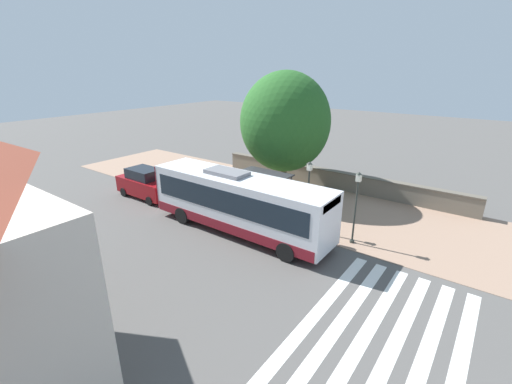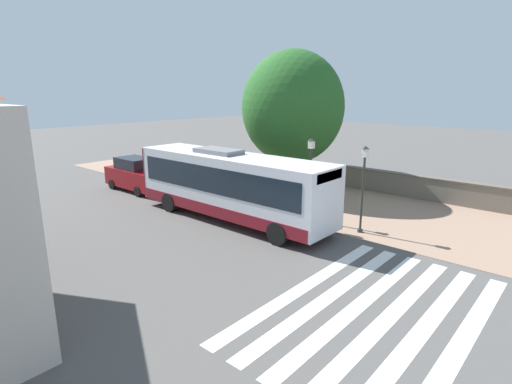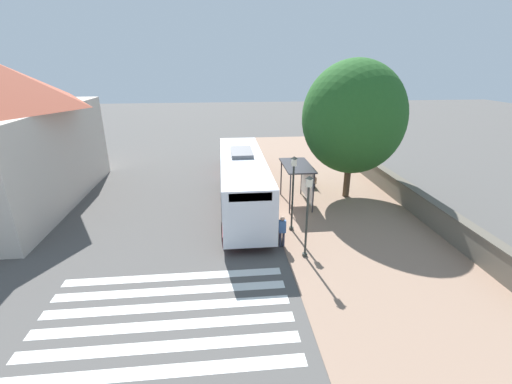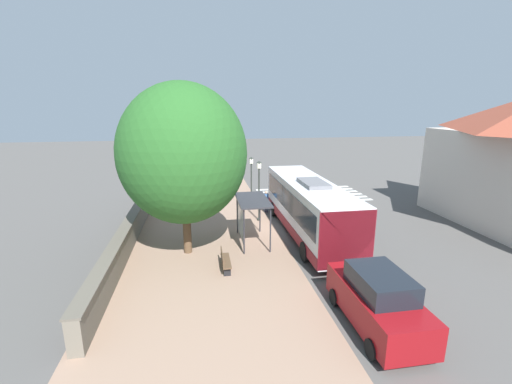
{
  "view_description": "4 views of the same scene",
  "coord_description": "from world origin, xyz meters",
  "px_view_note": "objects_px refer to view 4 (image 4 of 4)",
  "views": [
    {
      "loc": [
        15.37,
        10.19,
        8.83
      ],
      "look_at": [
        0.11,
        -1.06,
        1.94
      ],
      "focal_mm": 24.0,
      "sensor_mm": 36.0,
      "label": 1
    },
    {
      "loc": [
        15.22,
        12.35,
        6.27
      ],
      "look_at": [
        1.35,
        0.26,
        1.58
      ],
      "focal_mm": 28.0,
      "sensor_mm": 36.0,
      "label": 2
    },
    {
      "loc": [
        2.82,
        18.15,
        8.5
      ],
      "look_at": [
        0.92,
        -0.63,
        1.27
      ],
      "focal_mm": 24.0,
      "sensor_mm": 36.0,
      "label": 3
    },
    {
      "loc": [
        -4.56,
        -19.72,
        7.58
      ],
      "look_at": [
        -1.17,
        0.52,
        2.37
      ],
      "focal_mm": 24.0,
      "sensor_mm": 36.0,
      "label": 4
    }
  ],
  "objects_px": {
    "bench": "(225,260)",
    "street_lamp_near": "(259,186)",
    "pedestrian": "(266,200)",
    "bus": "(308,206)",
    "street_lamp_far": "(251,178)",
    "parked_car_behind_bus": "(377,300)",
    "bus_shelter": "(250,207)",
    "shade_tree": "(183,154)"
  },
  "relations": [
    {
      "from": "bench",
      "to": "street_lamp_near",
      "type": "distance_m",
      "value": 7.58
    },
    {
      "from": "pedestrian",
      "to": "bench",
      "type": "xyz_separation_m",
      "value": [
        -3.64,
        -8.45,
        -0.46
      ]
    },
    {
      "from": "bus",
      "to": "bench",
      "type": "height_order",
      "value": "bus"
    },
    {
      "from": "bus",
      "to": "street_lamp_near",
      "type": "bearing_deg",
      "value": 128.23
    },
    {
      "from": "street_lamp_far",
      "to": "parked_car_behind_bus",
      "type": "distance_m",
      "value": 14.85
    },
    {
      "from": "bus_shelter",
      "to": "bus",
      "type": "bearing_deg",
      "value": 9.36
    },
    {
      "from": "parked_car_behind_bus",
      "to": "shade_tree",
      "type": "bearing_deg",
      "value": 131.88
    },
    {
      "from": "bus_shelter",
      "to": "street_lamp_far",
      "type": "relative_size",
      "value": 0.86
    },
    {
      "from": "bus",
      "to": "parked_car_behind_bus",
      "type": "relative_size",
      "value": 2.41
    },
    {
      "from": "bus_shelter",
      "to": "pedestrian",
      "type": "height_order",
      "value": "bus_shelter"
    },
    {
      "from": "street_lamp_near",
      "to": "bench",
      "type": "bearing_deg",
      "value": -112.69
    },
    {
      "from": "street_lamp_far",
      "to": "parked_car_behind_bus",
      "type": "bearing_deg",
      "value": -81.55
    },
    {
      "from": "bench",
      "to": "shade_tree",
      "type": "bearing_deg",
      "value": 127.9
    },
    {
      "from": "street_lamp_far",
      "to": "bus_shelter",
      "type": "bearing_deg",
      "value": -99.5
    },
    {
      "from": "street_lamp_far",
      "to": "parked_car_behind_bus",
      "type": "relative_size",
      "value": 0.86
    },
    {
      "from": "bus",
      "to": "street_lamp_near",
      "type": "relative_size",
      "value": 2.7
    },
    {
      "from": "pedestrian",
      "to": "shade_tree",
      "type": "xyz_separation_m",
      "value": [
        -5.42,
        -6.17,
        4.3
      ]
    },
    {
      "from": "bench",
      "to": "parked_car_behind_bus",
      "type": "relative_size",
      "value": 0.37
    },
    {
      "from": "bus",
      "to": "bus_shelter",
      "type": "bearing_deg",
      "value": -170.64
    },
    {
      "from": "bus_shelter",
      "to": "shade_tree",
      "type": "bearing_deg",
      "value": -166.44
    },
    {
      "from": "parked_car_behind_bus",
      "to": "pedestrian",
      "type": "bearing_deg",
      "value": 95.3
    },
    {
      "from": "bench",
      "to": "street_lamp_far",
      "type": "height_order",
      "value": "street_lamp_far"
    },
    {
      "from": "bus",
      "to": "street_lamp_far",
      "type": "distance_m",
      "value": 6.31
    },
    {
      "from": "bus",
      "to": "pedestrian",
      "type": "height_order",
      "value": "bus"
    },
    {
      "from": "bench",
      "to": "street_lamp_far",
      "type": "relative_size",
      "value": 0.43
    },
    {
      "from": "parked_car_behind_bus",
      "to": "bus",
      "type": "bearing_deg",
      "value": 87.89
    },
    {
      "from": "bus_shelter",
      "to": "parked_car_behind_bus",
      "type": "distance_m",
      "value": 8.95
    },
    {
      "from": "street_lamp_near",
      "to": "parked_car_behind_bus",
      "type": "bearing_deg",
      "value": -80.11
    },
    {
      "from": "shade_tree",
      "to": "parked_car_behind_bus",
      "type": "bearing_deg",
      "value": -48.12
    },
    {
      "from": "street_lamp_near",
      "to": "bus_shelter",
      "type": "bearing_deg",
      "value": -107.69
    },
    {
      "from": "bus",
      "to": "parked_car_behind_bus",
      "type": "bearing_deg",
      "value": -92.11
    },
    {
      "from": "shade_tree",
      "to": "bus",
      "type": "bearing_deg",
      "value": 11.44
    },
    {
      "from": "bus",
      "to": "street_lamp_far",
      "type": "bearing_deg",
      "value": 113.44
    },
    {
      "from": "street_lamp_far",
      "to": "shade_tree",
      "type": "bearing_deg",
      "value": -122.08
    },
    {
      "from": "bus_shelter",
      "to": "street_lamp_near",
      "type": "distance_m",
      "value": 3.83
    },
    {
      "from": "pedestrian",
      "to": "parked_car_behind_bus",
      "type": "distance_m",
      "value": 13.67
    },
    {
      "from": "pedestrian",
      "to": "bench",
      "type": "distance_m",
      "value": 9.21
    },
    {
      "from": "bus",
      "to": "pedestrian",
      "type": "distance_m",
      "value": 5.08
    },
    {
      "from": "bus",
      "to": "bench",
      "type": "bearing_deg",
      "value": -144.69
    },
    {
      "from": "bus_shelter",
      "to": "pedestrian",
      "type": "xyz_separation_m",
      "value": [
        1.98,
        5.34,
        -1.17
      ]
    },
    {
      "from": "street_lamp_near",
      "to": "shade_tree",
      "type": "bearing_deg",
      "value": -135.84
    },
    {
      "from": "bench",
      "to": "shade_tree",
      "type": "xyz_separation_m",
      "value": [
        -1.78,
        2.28,
        4.77
      ]
    }
  ]
}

